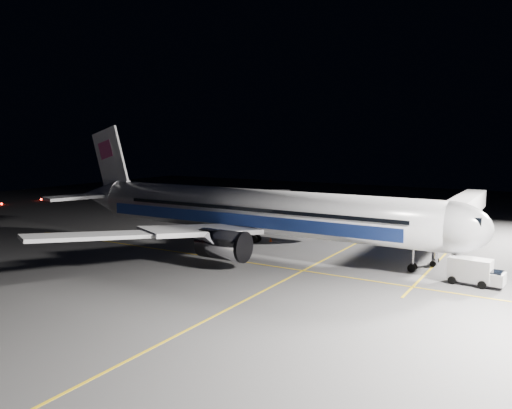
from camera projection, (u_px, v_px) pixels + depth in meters
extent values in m
plane|color=#4C4C4F|center=(254.00, 250.00, 65.63)|extent=(200.00, 200.00, 0.00)
cube|color=gold|center=(324.00, 260.00, 60.51)|extent=(0.25, 80.00, 0.01)
cube|color=gold|center=(229.00, 260.00, 60.54)|extent=(70.00, 0.25, 0.01)
cube|color=gold|center=(444.00, 255.00, 62.86)|extent=(0.25, 40.00, 0.01)
cylinder|color=silver|center=(254.00, 210.00, 64.95)|extent=(48.00, 5.60, 5.60)
ellipsoid|color=silver|center=(448.00, 227.00, 52.65)|extent=(8.96, 5.60, 5.60)
cube|color=black|center=(472.00, 220.00, 51.35)|extent=(2.20, 3.40, 0.90)
cone|color=silver|center=(102.00, 196.00, 79.50)|extent=(9.00, 5.49, 5.49)
cube|color=#213B98|center=(258.00, 214.00, 67.94)|extent=(42.24, 0.25, 1.50)
cube|color=#213B98|center=(236.00, 220.00, 63.21)|extent=(42.24, 0.25, 1.50)
cube|color=silver|center=(268.00, 213.00, 73.23)|extent=(11.36, 15.23, 1.53)
cube|color=silver|center=(202.00, 230.00, 59.64)|extent=(11.36, 15.23, 1.53)
cube|color=silver|center=(279.00, 197.00, 86.29)|extent=(8.57, 13.22, 1.31)
cube|color=silver|center=(89.00, 236.00, 51.48)|extent=(8.57, 13.22, 1.31)
cube|color=silver|center=(128.00, 191.00, 83.62)|extent=(6.20, 9.67, 0.45)
cube|color=silver|center=(77.00, 197.00, 74.79)|extent=(6.20, 9.67, 0.45)
cube|color=white|center=(110.00, 159.00, 77.56)|extent=(7.53, 0.40, 10.28)
cube|color=#D04789|center=(107.00, 150.00, 77.79)|extent=(3.22, 0.55, 3.22)
cylinder|color=#B7B7BF|center=(293.00, 222.00, 72.33)|extent=(5.60, 3.40, 3.40)
cylinder|color=#B7B7BF|center=(222.00, 245.00, 57.05)|extent=(5.60, 3.40, 3.40)
cylinder|color=#9999A0|center=(413.00, 260.00, 54.97)|extent=(0.26, 0.26, 2.50)
cylinder|color=black|center=(412.00, 267.00, 55.08)|extent=(0.90, 0.70, 0.90)
cylinder|color=#9999A0|center=(252.00, 233.00, 70.66)|extent=(0.26, 0.26, 2.50)
cylinder|color=#9999A0|center=(216.00, 244.00, 63.36)|extent=(0.26, 0.26, 2.50)
cylinder|color=black|center=(252.00, 238.00, 70.75)|extent=(1.10, 1.60, 1.10)
cylinder|color=black|center=(217.00, 250.00, 63.45)|extent=(1.10, 1.60, 1.10)
cube|color=#B2B2B7|center=(460.00, 210.00, 70.79)|extent=(3.00, 33.90, 2.80)
cube|color=#B2B2B7|center=(436.00, 226.00, 57.34)|extent=(3.60, 3.20, 3.40)
cylinder|color=#9999A0|center=(435.00, 252.00, 57.73)|extent=(0.70, 0.70, 3.10)
cylinder|color=black|center=(433.00, 264.00, 57.12)|extent=(0.70, 0.30, 0.70)
cylinder|color=black|center=(436.00, 260.00, 58.65)|extent=(0.70, 0.30, 0.70)
sphere|color=#FF140A|center=(2.00, 204.00, 110.97)|extent=(0.44, 0.44, 0.44)
sphere|color=#FF140A|center=(41.00, 199.00, 119.46)|extent=(0.44, 0.44, 0.44)
sphere|color=#FF140A|center=(75.00, 195.00, 127.95)|extent=(0.44, 0.44, 0.44)
cube|color=silver|center=(470.00, 269.00, 50.09)|extent=(4.20, 2.38, 2.22)
cube|color=silver|center=(496.00, 279.00, 48.75)|extent=(1.78, 2.06, 1.21)
cube|color=black|center=(496.00, 274.00, 48.68)|extent=(1.36, 1.82, 0.50)
cylinder|color=black|center=(487.00, 280.00, 50.26)|extent=(0.83, 0.33, 0.81)
cylinder|color=black|center=(482.00, 285.00, 48.57)|extent=(0.83, 0.33, 0.81)
cylinder|color=black|center=(458.00, 276.00, 51.92)|extent=(0.83, 0.33, 0.81)
cylinder|color=black|center=(452.00, 280.00, 50.23)|extent=(0.83, 0.33, 0.81)
cube|color=black|center=(253.00, 217.00, 89.97)|extent=(2.21, 1.48, 0.97)
cube|color=black|center=(253.00, 213.00, 89.90)|extent=(0.95, 0.95, 0.53)
sphere|color=#FFF2CC|center=(249.00, 217.00, 89.68)|extent=(0.23, 0.23, 0.23)
sphere|color=#FFF2CC|center=(253.00, 217.00, 89.17)|extent=(0.23, 0.23, 0.23)
cylinder|color=black|center=(259.00, 219.00, 90.17)|extent=(0.54, 0.23, 0.53)
cylinder|color=black|center=(254.00, 220.00, 88.97)|extent=(0.54, 0.23, 0.53)
cylinder|color=black|center=(252.00, 218.00, 91.09)|extent=(0.54, 0.23, 0.53)
cylinder|color=black|center=(247.00, 219.00, 89.88)|extent=(0.54, 0.23, 0.53)
cone|color=#E53B09|center=(228.00, 235.00, 74.50)|extent=(0.36, 0.36, 0.53)
cone|color=#E53B09|center=(333.00, 235.00, 74.73)|extent=(0.36, 0.36, 0.53)
cone|color=#E53B09|center=(271.00, 240.00, 71.16)|extent=(0.38, 0.38, 0.57)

